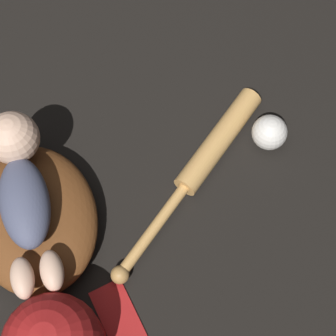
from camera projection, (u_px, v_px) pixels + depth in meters
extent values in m
plane|color=black|center=(27.00, 202.00, 1.20)|extent=(6.00, 6.00, 0.00)
ellipsoid|color=brown|center=(34.00, 218.00, 1.13)|extent=(0.35, 0.28, 0.09)
ellipsoid|color=#4C516B|center=(25.00, 202.00, 1.05)|extent=(0.19, 0.10, 0.07)
sphere|color=beige|center=(13.00, 138.00, 1.10)|extent=(0.11, 0.11, 0.11)
ellipsoid|color=beige|center=(23.00, 278.00, 1.01)|extent=(0.08, 0.05, 0.04)
ellipsoid|color=beige|center=(52.00, 271.00, 1.01)|extent=(0.08, 0.05, 0.04)
cylinder|color=tan|center=(219.00, 140.00, 1.23)|extent=(0.23, 0.24, 0.05)
cylinder|color=tan|center=(153.00, 230.00, 1.14)|extent=(0.17, 0.18, 0.02)
sphere|color=#B68649|center=(120.00, 275.00, 1.10)|extent=(0.04, 0.04, 0.04)
sphere|color=white|center=(269.00, 132.00, 1.23)|extent=(0.08, 0.08, 0.08)
cube|color=maroon|center=(120.00, 320.00, 1.09)|extent=(0.17, 0.11, 0.01)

